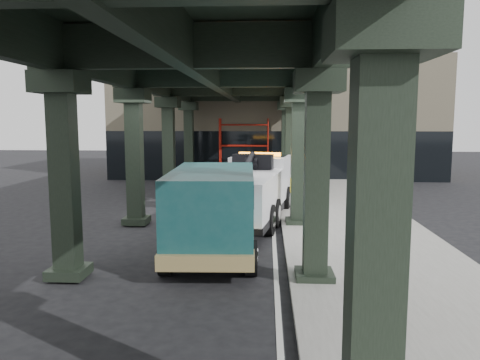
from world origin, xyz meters
The scene contains 8 objects.
ground centered at (0.00, 0.00, 0.00)m, with size 90.00×90.00×0.00m, color black.
sidewalk centered at (4.50, 2.00, 0.07)m, with size 5.00×40.00×0.15m, color gray.
lane_stripe centered at (1.70, 2.00, 0.01)m, with size 0.12×38.00×0.01m, color silver.
viaduct centered at (-0.40, 2.00, 5.46)m, with size 7.40×32.00×6.40m.
building centered at (2.00, 20.00, 4.00)m, with size 22.00×10.00×8.00m, color #C6B793.
scaffolding centered at (0.00, 14.64, 2.11)m, with size 3.08×0.88×4.00m.
tow_truck centered at (0.85, 3.00, 1.31)m, with size 3.50×8.40×2.68m.
towed_van centered at (-0.08, -1.60, 1.34)m, with size 2.69×6.25×2.50m.
Camera 1 is at (1.45, -14.86, 3.87)m, focal length 35.00 mm.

